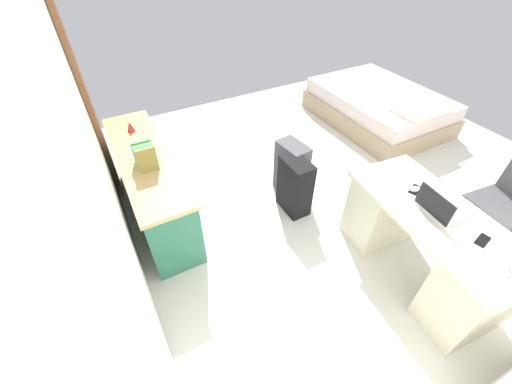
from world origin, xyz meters
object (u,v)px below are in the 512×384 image
object	(u,v)px
bed	(378,107)
credenza	(152,185)
figurine_small	(130,127)
suitcase_spare_grey	(291,169)
office_chair	(503,209)
laptop	(438,208)
computer_mouse	(415,189)
cell_phone_near_laptop	(483,240)
desk	(424,244)
cell_phone_by_mouse	(415,190)
suitcase_black	(295,186)

from	to	relation	value
bed	credenza	bearing A→B (deg)	95.79
figurine_small	suitcase_spare_grey	bearing A→B (deg)	-121.36
office_chair	laptop	bearing A→B (deg)	83.47
computer_mouse	cell_phone_near_laptop	distance (m)	0.60
desk	computer_mouse	size ratio (longest dim) A/B	14.94
suitcase_spare_grey	cell_phone_by_mouse	world-z (taller)	cell_phone_by_mouse
figurine_small	cell_phone_by_mouse	bearing A→B (deg)	-137.65
desk	figurine_small	world-z (taller)	figurine_small
suitcase_spare_grey	bed	bearing A→B (deg)	-76.77
credenza	cell_phone_near_laptop	xyz separation A→B (m)	(-2.16, -1.85, 0.37)
office_chair	credenza	world-z (taller)	office_chair
bed	desk	bearing A→B (deg)	142.58
cell_phone_by_mouse	suitcase_black	bearing A→B (deg)	10.91
figurine_small	computer_mouse	bearing A→B (deg)	-137.74
cell_phone_near_laptop	credenza	bearing A→B (deg)	28.53
office_chair	suitcase_black	size ratio (longest dim) A/B	1.50
office_chair	cell_phone_near_laptop	world-z (taller)	office_chair
suitcase_black	computer_mouse	distance (m)	1.14
suitcase_black	laptop	xyz separation A→B (m)	(-1.16, -0.48, 0.47)
office_chair	credenza	xyz separation A→B (m)	(1.92, 2.74, -0.05)
cell_phone_near_laptop	figurine_small	world-z (taller)	figurine_small
desk	cell_phone_near_laptop	xyz separation A→B (m)	(-0.31, -0.04, 0.35)
credenza	suitcase_spare_grey	distance (m)	1.49
credenza	suitcase_black	size ratio (longest dim) A/B	2.87
laptop	cell_phone_near_laptop	distance (m)	0.35
suitcase_black	credenza	bearing A→B (deg)	63.39
desk	figurine_small	distance (m)	2.98
office_chair	cell_phone_near_laptop	size ratio (longest dim) A/B	6.91
laptop	suitcase_spare_grey	bearing A→B (deg)	13.88
bed	suitcase_black	world-z (taller)	suitcase_black
laptop	cell_phone_by_mouse	xyz separation A→B (m)	(0.26, -0.07, -0.04)
office_chair	credenza	bearing A→B (deg)	55.00
desk	suitcase_black	size ratio (longest dim) A/B	2.38
cell_phone_near_laptop	cell_phone_by_mouse	xyz separation A→B (m)	(0.60, -0.02, 0.00)
desk	laptop	xyz separation A→B (m)	(0.03, 0.01, 0.40)
suitcase_spare_grey	laptop	world-z (taller)	laptop
bed	figurine_small	distance (m)	3.53
suitcase_black	cell_phone_by_mouse	size ratio (longest dim) A/B	4.61
office_chair	credenza	size ratio (longest dim) A/B	0.52
office_chair	laptop	xyz separation A→B (m)	(0.11, 0.94, 0.36)
desk	credenza	bearing A→B (deg)	44.45
suitcase_black	cell_phone_near_laptop	size ratio (longest dim) A/B	4.61
computer_mouse	figurine_small	xyz separation A→B (m)	(2.05, 1.86, 0.05)
desk	laptop	world-z (taller)	laptop
computer_mouse	suitcase_spare_grey	bearing A→B (deg)	24.87
suitcase_spare_grey	cell_phone_near_laptop	distance (m)	1.86
bed	computer_mouse	distance (m)	2.56
desk	cell_phone_by_mouse	world-z (taller)	cell_phone_by_mouse
credenza	computer_mouse	world-z (taller)	computer_mouse
computer_mouse	cell_phone_near_laptop	world-z (taller)	computer_mouse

